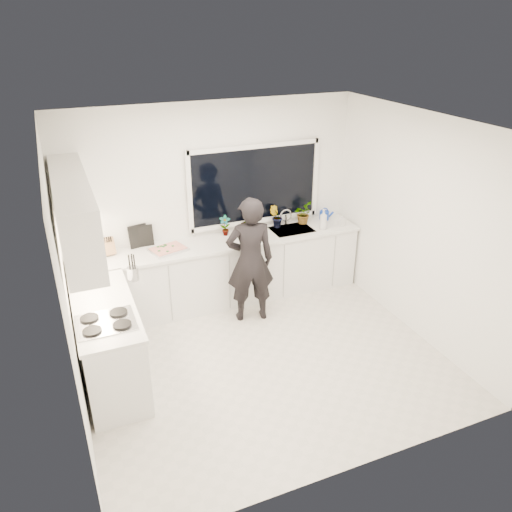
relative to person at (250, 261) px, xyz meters
name	(u,v)px	position (x,y,z in m)	size (l,w,h in m)	color
floor	(264,359)	(-0.19, -0.90, -0.85)	(4.00, 3.50, 0.02)	beige
wall_back	(213,203)	(-0.19, 0.86, 0.51)	(4.00, 0.02, 2.70)	white
wall_left	(64,291)	(-2.20, -0.90, 0.51)	(0.02, 3.50, 2.70)	white
wall_right	(418,227)	(1.82, -0.90, 0.51)	(0.02, 3.50, 2.70)	white
ceiling	(266,125)	(-0.19, -0.90, 1.87)	(4.00, 3.50, 0.02)	white
window	(255,185)	(0.41, 0.83, 0.71)	(1.80, 0.02, 1.00)	black
base_cabinets_back	(222,273)	(-0.19, 0.55, -0.40)	(3.92, 0.58, 0.88)	white
base_cabinets_left	(109,344)	(-1.86, -0.55, -0.40)	(0.58, 1.60, 0.88)	white
countertop_back	(222,243)	(-0.19, 0.54, 0.06)	(3.94, 0.62, 0.04)	silver
countertop_left	(104,307)	(-1.86, -0.55, 0.06)	(0.62, 1.60, 0.04)	silver
upper_cabinets	(74,212)	(-1.98, -0.20, 1.01)	(0.34, 2.10, 0.70)	white
sink	(292,233)	(0.86, 0.55, 0.03)	(0.58, 0.42, 0.14)	silver
faucet	(286,217)	(0.86, 0.75, 0.19)	(0.03, 0.03, 0.22)	silver
stovetop	(106,322)	(-1.88, -0.90, 0.09)	(0.56, 0.48, 0.03)	black
person	(250,261)	(0.00, 0.00, 0.00)	(0.61, 0.40, 1.68)	black
pizza_tray	(168,250)	(-0.92, 0.52, 0.09)	(0.44, 0.33, 0.03)	silver
pizza	(168,248)	(-0.92, 0.52, 0.11)	(0.40, 0.29, 0.01)	red
watering_can	(324,215)	(1.46, 0.71, 0.14)	(0.14, 0.14, 0.13)	#1236AC
paper_towel_roll	(97,248)	(-1.77, 0.65, 0.21)	(0.11, 0.11, 0.26)	white
knife_block	(109,247)	(-1.63, 0.69, 0.19)	(0.13, 0.10, 0.22)	olive
utensil_crock	(133,274)	(-1.47, -0.10, 0.16)	(0.13, 0.13, 0.16)	silver
picture_frame_large	(145,236)	(-1.16, 0.79, 0.22)	(0.22, 0.02, 0.28)	black
picture_frame_small	(138,236)	(-1.24, 0.79, 0.23)	(0.25, 0.02, 0.30)	black
herb_plants	(277,217)	(0.70, 0.71, 0.23)	(1.45, 0.35, 0.32)	#26662D
soap_bottles	(328,219)	(1.35, 0.40, 0.21)	(0.42, 0.12, 0.29)	#D8BF66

